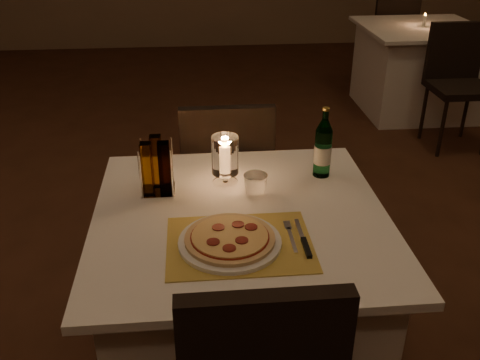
{
  "coord_description": "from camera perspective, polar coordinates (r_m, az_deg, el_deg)",
  "views": [
    {
      "loc": [
        0.06,
        -1.93,
        1.69
      ],
      "look_at": [
        0.21,
        -0.37,
        0.86
      ],
      "focal_mm": 40.0,
      "sensor_mm": 36.0,
      "label": 1
    }
  ],
  "objects": [
    {
      "name": "tumbler",
      "position": [
        1.91,
        1.66,
        -0.62
      ],
      "size": [
        0.09,
        0.09,
        0.09
      ],
      "primitive_type": null,
      "color": "white",
      "rests_on": "main_table"
    },
    {
      "name": "neighbor_chair_rb",
      "position": [
        5.59,
        15.83,
        15.06
      ],
      "size": [
        0.42,
        0.42,
        0.9
      ],
      "color": "black",
      "rests_on": "ground"
    },
    {
      "name": "water_bottle",
      "position": [
        2.05,
        8.84,
        3.31
      ],
      "size": [
        0.07,
        0.07,
        0.28
      ],
      "color": "#5CAB6F",
      "rests_on": "main_table"
    },
    {
      "name": "fork",
      "position": [
        1.71,
        5.38,
        -5.76
      ],
      "size": [
        0.02,
        0.18,
        0.0
      ],
      "color": "silver",
      "rests_on": "placemat"
    },
    {
      "name": "main_table",
      "position": [
        2.04,
        0.05,
        -12.45
      ],
      "size": [
        1.0,
        1.0,
        0.74
      ],
      "color": "white",
      "rests_on": "ground"
    },
    {
      "name": "neighbor_table_right",
      "position": [
        4.99,
        18.33,
        11.17
      ],
      "size": [
        1.0,
        1.0,
        0.74
      ],
      "color": "white",
      "rests_on": "ground"
    },
    {
      "name": "chair_far",
      "position": [
        2.54,
        -1.45,
        1.09
      ],
      "size": [
        0.42,
        0.42,
        0.9
      ],
      "color": "black",
      "rests_on": "ground"
    },
    {
      "name": "hurricane_candle",
      "position": [
        1.96,
        -1.61,
        2.5
      ],
      "size": [
        0.1,
        0.1,
        0.19
      ],
      "color": "white",
      "rests_on": "main_table"
    },
    {
      "name": "neighbor_chair_ra",
      "position": [
        4.32,
        22.18,
        10.51
      ],
      "size": [
        0.42,
        0.42,
        0.9
      ],
      "color": "black",
      "rests_on": "ground"
    },
    {
      "name": "cruet_caddy",
      "position": [
        1.93,
        -8.9,
        1.24
      ],
      "size": [
        0.12,
        0.12,
        0.21
      ],
      "color": "white",
      "rests_on": "main_table"
    },
    {
      "name": "floor",
      "position": [
        2.57,
        -5.55,
        -13.66
      ],
      "size": [
        8.0,
        10.0,
        0.02
      ],
      "primitive_type": "cube",
      "color": "#492617",
      "rests_on": "ground"
    },
    {
      "name": "knife",
      "position": [
        1.67,
        6.94,
        -6.74
      ],
      "size": [
        0.02,
        0.22,
        0.01
      ],
      "color": "black",
      "rests_on": "placemat"
    },
    {
      "name": "plate",
      "position": [
        1.66,
        -1.09,
        -6.62
      ],
      "size": [
        0.32,
        0.32,
        0.01
      ],
      "primitive_type": "cylinder",
      "color": "white",
      "rests_on": "placemat"
    },
    {
      "name": "placemat",
      "position": [
        1.67,
        -0.05,
        -6.82
      ],
      "size": [
        0.45,
        0.34,
        0.0
      ],
      "primitive_type": "cube",
      "color": "gold",
      "rests_on": "main_table"
    },
    {
      "name": "pizza",
      "position": [
        1.65,
        -1.09,
        -6.16
      ],
      "size": [
        0.28,
        0.28,
        0.02
      ],
      "color": "#D8B77F",
      "rests_on": "plate"
    },
    {
      "name": "neighbor_candle_right",
      "position": [
        4.9,
        19.06,
        15.79
      ],
      "size": [
        0.03,
        0.03,
        0.11
      ],
      "color": "white",
      "rests_on": "neighbor_table_right"
    }
  ]
}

